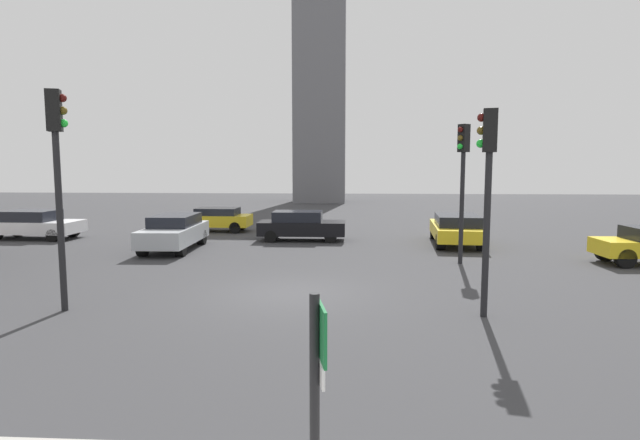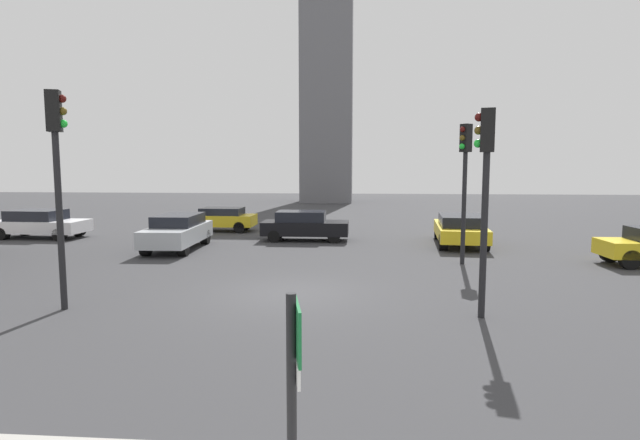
{
  "view_description": "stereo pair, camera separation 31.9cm",
  "coord_description": "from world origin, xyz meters",
  "px_view_note": "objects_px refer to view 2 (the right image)",
  "views": [
    {
      "loc": [
        1.65,
        -14.2,
        3.67
      ],
      "look_at": [
        0.72,
        2.0,
        1.89
      ],
      "focal_mm": 28.81,
      "sensor_mm": 36.0,
      "label": 1
    },
    {
      "loc": [
        1.97,
        -14.18,
        3.67
      ],
      "look_at": [
        0.72,
        2.0,
        1.89
      ],
      "focal_mm": 28.81,
      "sensor_mm": 36.0,
      "label": 2
    }
  ],
  "objects_px": {
    "direction_sign": "(294,382)",
    "car_2": "(304,225)",
    "car_4": "(40,223)",
    "car_5": "(220,218)",
    "traffic_light_1": "(57,159)",
    "traffic_light_2": "(465,167)",
    "car_0": "(178,231)",
    "traffic_light_0": "(485,173)",
    "car_3": "(460,229)"
  },
  "relations": [
    {
      "from": "traffic_light_1",
      "to": "car_5",
      "type": "height_order",
      "value": "traffic_light_1"
    },
    {
      "from": "traffic_light_2",
      "to": "car_3",
      "type": "bearing_deg",
      "value": -138.34
    },
    {
      "from": "direction_sign",
      "to": "car_5",
      "type": "relative_size",
      "value": 0.57
    },
    {
      "from": "traffic_light_2",
      "to": "car_5",
      "type": "distance_m",
      "value": 14.52
    },
    {
      "from": "car_0",
      "to": "car_5",
      "type": "distance_m",
      "value": 6.1
    },
    {
      "from": "car_4",
      "to": "traffic_light_0",
      "type": "bearing_deg",
      "value": -30.34
    },
    {
      "from": "traffic_light_0",
      "to": "car_4",
      "type": "height_order",
      "value": "traffic_light_0"
    },
    {
      "from": "direction_sign",
      "to": "car_5",
      "type": "height_order",
      "value": "direction_sign"
    },
    {
      "from": "car_2",
      "to": "car_4",
      "type": "distance_m",
      "value": 13.2
    },
    {
      "from": "direction_sign",
      "to": "traffic_light_0",
      "type": "height_order",
      "value": "traffic_light_0"
    },
    {
      "from": "car_0",
      "to": "car_3",
      "type": "bearing_deg",
      "value": 98.65
    },
    {
      "from": "traffic_light_1",
      "to": "car_3",
      "type": "bearing_deg",
      "value": 24.71
    },
    {
      "from": "traffic_light_2",
      "to": "car_2",
      "type": "distance_m",
      "value": 8.86
    },
    {
      "from": "car_2",
      "to": "traffic_light_2",
      "type": "bearing_deg",
      "value": -40.32
    },
    {
      "from": "car_0",
      "to": "traffic_light_0",
      "type": "bearing_deg",
      "value": 48.59
    },
    {
      "from": "direction_sign",
      "to": "traffic_light_1",
      "type": "relative_size",
      "value": 0.42
    },
    {
      "from": "traffic_light_0",
      "to": "car_3",
      "type": "height_order",
      "value": "traffic_light_0"
    },
    {
      "from": "traffic_light_0",
      "to": "car_0",
      "type": "distance_m",
      "value": 14.31
    },
    {
      "from": "traffic_light_0",
      "to": "traffic_light_2",
      "type": "height_order",
      "value": "traffic_light_2"
    },
    {
      "from": "traffic_light_1",
      "to": "car_2",
      "type": "height_order",
      "value": "traffic_light_1"
    },
    {
      "from": "traffic_light_2",
      "to": "car_4",
      "type": "bearing_deg",
      "value": -53.32
    },
    {
      "from": "traffic_light_2",
      "to": "car_5",
      "type": "relative_size",
      "value": 1.28
    },
    {
      "from": "car_2",
      "to": "car_0",
      "type": "bearing_deg",
      "value": -150.02
    },
    {
      "from": "car_2",
      "to": "car_5",
      "type": "distance_m",
      "value": 5.87
    },
    {
      "from": "direction_sign",
      "to": "traffic_light_1",
      "type": "bearing_deg",
      "value": 121.57
    },
    {
      "from": "car_5",
      "to": "car_2",
      "type": "bearing_deg",
      "value": 150.01
    },
    {
      "from": "car_0",
      "to": "car_2",
      "type": "distance_m",
      "value": 5.97
    },
    {
      "from": "traffic_light_1",
      "to": "traffic_light_2",
      "type": "height_order",
      "value": "traffic_light_1"
    },
    {
      "from": "direction_sign",
      "to": "car_0",
      "type": "xyz_separation_m",
      "value": [
        -7.18,
        16.57,
        -0.75
      ]
    },
    {
      "from": "traffic_light_0",
      "to": "car_2",
      "type": "relative_size",
      "value": 1.2
    },
    {
      "from": "car_2",
      "to": "car_5",
      "type": "xyz_separation_m",
      "value": [
        -5.0,
        3.09,
        -0.04
      ]
    },
    {
      "from": "traffic_light_2",
      "to": "car_0",
      "type": "xyz_separation_m",
      "value": [
        -11.58,
        2.4,
        -2.76
      ]
    },
    {
      "from": "traffic_light_2",
      "to": "car_2",
      "type": "height_order",
      "value": "traffic_light_2"
    },
    {
      "from": "traffic_light_0",
      "to": "car_5",
      "type": "xyz_separation_m",
      "value": [
        -10.56,
        15.18,
        -2.76
      ]
    },
    {
      "from": "direction_sign",
      "to": "car_3",
      "type": "xyz_separation_m",
      "value": [
        5.19,
        18.71,
        -0.8
      ]
    },
    {
      "from": "car_2",
      "to": "car_3",
      "type": "height_order",
      "value": "car_2"
    },
    {
      "from": "traffic_light_0",
      "to": "car_0",
      "type": "relative_size",
      "value": 1.07
    },
    {
      "from": "traffic_light_2",
      "to": "car_5",
      "type": "xyz_separation_m",
      "value": [
        -11.42,
        8.49,
        -2.86
      ]
    },
    {
      "from": "traffic_light_2",
      "to": "car_5",
      "type": "bearing_deg",
      "value": -75.06
    },
    {
      "from": "car_0",
      "to": "car_5",
      "type": "bearing_deg",
      "value": 177.32
    },
    {
      "from": "car_4",
      "to": "car_5",
      "type": "height_order",
      "value": "car_4"
    },
    {
      "from": "traffic_light_0",
      "to": "car_5",
      "type": "relative_size",
      "value": 1.24
    },
    {
      "from": "direction_sign",
      "to": "car_2",
      "type": "distance_m",
      "value": 19.7
    },
    {
      "from": "traffic_light_1",
      "to": "car_4",
      "type": "distance_m",
      "value": 14.98
    },
    {
      "from": "car_4",
      "to": "car_5",
      "type": "xyz_separation_m",
      "value": [
        8.2,
        3.27,
        -0.04
      ]
    },
    {
      "from": "traffic_light_0",
      "to": "direction_sign",
      "type": "bearing_deg",
      "value": 76.94
    },
    {
      "from": "traffic_light_2",
      "to": "car_3",
      "type": "relative_size",
      "value": 1.03
    },
    {
      "from": "traffic_light_0",
      "to": "car_4",
      "type": "xyz_separation_m",
      "value": [
        -18.77,
        11.91,
        -2.72
      ]
    },
    {
      "from": "direction_sign",
      "to": "car_2",
      "type": "bearing_deg",
      "value": 84.83
    },
    {
      "from": "direction_sign",
      "to": "car_4",
      "type": "xyz_separation_m",
      "value": [
        -15.22,
        19.4,
        -0.81
      ]
    }
  ]
}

